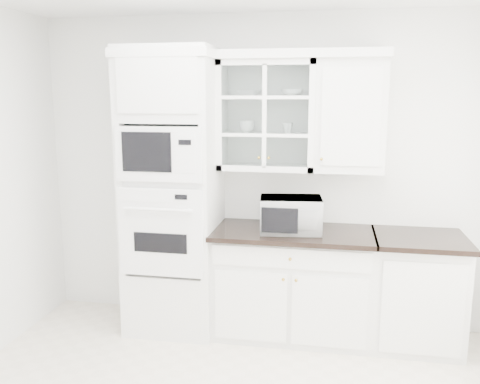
# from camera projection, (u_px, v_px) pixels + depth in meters

# --- Properties ---
(room_shell) EXTENTS (4.00, 3.50, 2.70)m
(room_shell) POSITION_uv_depth(u_px,v_px,m) (238.00, 134.00, 3.11)
(room_shell) COLOR white
(room_shell) RESTS_ON ground
(oven_column) EXTENTS (0.76, 0.68, 2.40)m
(oven_column) POSITION_uv_depth(u_px,v_px,m) (173.00, 193.00, 4.31)
(oven_column) COLOR white
(oven_column) RESTS_ON ground
(base_cabinet_run) EXTENTS (1.32, 0.67, 0.92)m
(base_cabinet_run) POSITION_uv_depth(u_px,v_px,m) (293.00, 282.00, 4.29)
(base_cabinet_run) COLOR white
(base_cabinet_run) RESTS_ON ground
(extra_base_cabinet) EXTENTS (0.72, 0.67, 0.92)m
(extra_base_cabinet) POSITION_uv_depth(u_px,v_px,m) (416.00, 290.00, 4.11)
(extra_base_cabinet) COLOR white
(extra_base_cabinet) RESTS_ON ground
(upper_cabinet_glass) EXTENTS (0.80, 0.33, 0.90)m
(upper_cabinet_glass) POSITION_uv_depth(u_px,v_px,m) (267.00, 116.00, 4.21)
(upper_cabinet_glass) COLOR white
(upper_cabinet_glass) RESTS_ON room_shell
(upper_cabinet_solid) EXTENTS (0.55, 0.33, 0.90)m
(upper_cabinet_solid) POSITION_uv_depth(u_px,v_px,m) (350.00, 116.00, 4.09)
(upper_cabinet_solid) COLOR white
(upper_cabinet_solid) RESTS_ON room_shell
(crown_molding) EXTENTS (2.14, 0.38, 0.07)m
(crown_molding) POSITION_uv_depth(u_px,v_px,m) (255.00, 55.00, 4.11)
(crown_molding) COLOR white
(crown_molding) RESTS_ON room_shell
(countertop_microwave) EXTENTS (0.53, 0.46, 0.29)m
(countertop_microwave) POSITION_uv_depth(u_px,v_px,m) (291.00, 214.00, 4.14)
(countertop_microwave) COLOR white
(countertop_microwave) RESTS_ON base_cabinet_run
(bowl_a) EXTENTS (0.23, 0.23, 0.05)m
(bowl_a) POSITION_uv_depth(u_px,v_px,m) (249.00, 93.00, 4.19)
(bowl_a) COLOR white
(bowl_a) RESTS_ON upper_cabinet_glass
(bowl_b) EXTENTS (0.21, 0.21, 0.05)m
(bowl_b) POSITION_uv_depth(u_px,v_px,m) (292.00, 93.00, 4.13)
(bowl_b) COLOR white
(bowl_b) RESTS_ON upper_cabinet_glass
(cup_a) EXTENTS (0.15, 0.15, 0.10)m
(cup_a) POSITION_uv_depth(u_px,v_px,m) (247.00, 126.00, 4.25)
(cup_a) COLOR white
(cup_a) RESTS_ON upper_cabinet_glass
(cup_b) EXTENTS (0.10, 0.10, 0.08)m
(cup_b) POSITION_uv_depth(u_px,v_px,m) (288.00, 128.00, 4.21)
(cup_b) COLOR white
(cup_b) RESTS_ON upper_cabinet_glass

